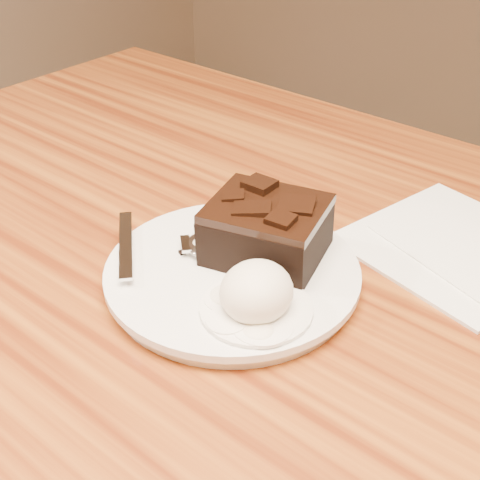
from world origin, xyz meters
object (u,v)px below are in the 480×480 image
Objects in this scene: plate at (232,276)px; brownie at (266,233)px; napkin at (455,245)px; spoon at (202,246)px; ice_cream_scoop at (257,292)px.

plate is 0.05m from brownie.
plate is 0.21m from napkin.
spoon is 0.92× the size of napkin.
spoon is (-0.05, -0.03, -0.02)m from brownie.
plate is 1.38× the size of spoon.
plate is 1.27× the size of napkin.
ice_cream_scoop is 0.34× the size of napkin.
napkin is at bearing -1.11° from spoon.
ice_cream_scoop is 0.37× the size of spoon.
spoon reaches higher than napkin.
ice_cream_scoop is (0.04, -0.06, -0.00)m from brownie.
brownie is 0.55× the size of napkin.
napkin is (0.12, 0.17, -0.01)m from plate.
brownie is 0.08m from ice_cream_scoop.
brownie is 0.18m from napkin.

